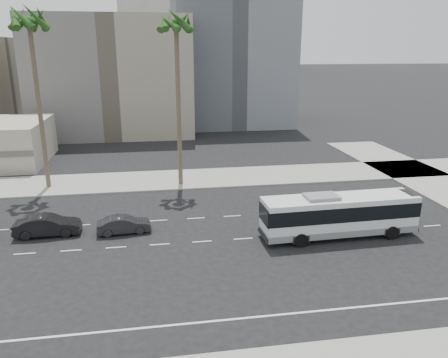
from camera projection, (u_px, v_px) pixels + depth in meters
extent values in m
plane|color=black|center=(243.00, 239.00, 31.45)|extent=(700.00, 700.00, 0.00)
cube|color=gray|center=(214.00, 178.00, 46.08)|extent=(120.00, 7.00, 0.15)
cube|color=slate|center=(114.00, 76.00, 69.56)|extent=(24.00, 18.00, 18.00)
cube|color=#565A62|center=(229.00, 50.00, 78.08)|extent=(20.00, 20.00, 26.00)
cube|color=silver|center=(157.00, 33.00, 261.11)|extent=(42.00, 42.00, 44.00)
cube|color=slate|center=(240.00, 8.00, 245.65)|extent=(26.00, 26.00, 70.00)
cube|color=slate|center=(269.00, 21.00, 279.27)|extent=(22.00, 22.00, 60.00)
cube|color=silver|center=(339.00, 214.00, 31.45)|extent=(11.39, 2.84, 2.54)
cube|color=black|center=(340.00, 209.00, 31.36)|extent=(11.45, 2.90, 1.07)
cube|color=slate|center=(338.00, 228.00, 31.78)|extent=(11.41, 2.88, 0.49)
cube|color=slate|center=(321.00, 197.00, 30.84)|extent=(2.39, 1.63, 0.29)
cube|color=#262628|center=(409.00, 195.00, 31.95)|extent=(0.64, 1.77, 0.29)
cylinder|color=black|center=(393.00, 233.00, 31.19)|extent=(0.98, 0.29, 0.98)
cylinder|color=black|center=(376.00, 220.00, 33.55)|extent=(0.98, 0.29, 0.98)
cylinder|color=black|center=(300.00, 240.00, 30.13)|extent=(0.98, 0.29, 0.98)
cylinder|color=black|center=(289.00, 226.00, 32.49)|extent=(0.98, 0.29, 0.98)
imported|color=#232326|center=(124.00, 225.00, 32.32)|extent=(1.71, 4.05, 1.30)
imported|color=black|center=(48.00, 225.00, 31.87)|extent=(1.79, 4.75, 1.55)
cylinder|color=brown|center=(179.00, 110.00, 41.75)|extent=(0.42, 0.42, 15.18)
cylinder|color=brown|center=(40.00, 111.00, 40.81)|extent=(0.48, 0.48, 15.24)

